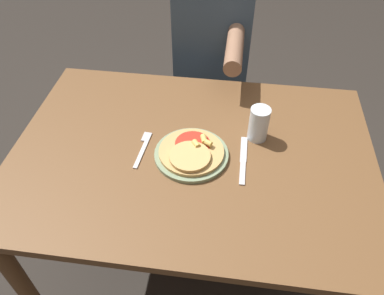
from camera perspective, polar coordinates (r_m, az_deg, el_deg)
ground_plane at (r=1.92m, az=0.02°, el=-17.12°), size 8.00×8.00×0.00m
dining_table at (r=1.37m, az=0.02°, el=-3.90°), size 1.24×0.88×0.78m
plate at (r=1.27m, az=0.00°, el=-1.06°), size 0.25×0.25×0.01m
pizza at (r=1.25m, az=0.03°, el=-0.67°), size 0.22×0.22×0.04m
fork at (r=1.31m, az=-7.44°, el=0.05°), size 0.03×0.18×0.00m
knife at (r=1.26m, az=7.79°, el=-2.00°), size 0.02×0.22×0.00m
drinking_glass at (r=1.32m, az=10.14°, el=3.57°), size 0.07×0.07×0.13m
person_diner at (r=1.87m, az=3.25°, el=14.03°), size 0.35×0.52×1.26m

